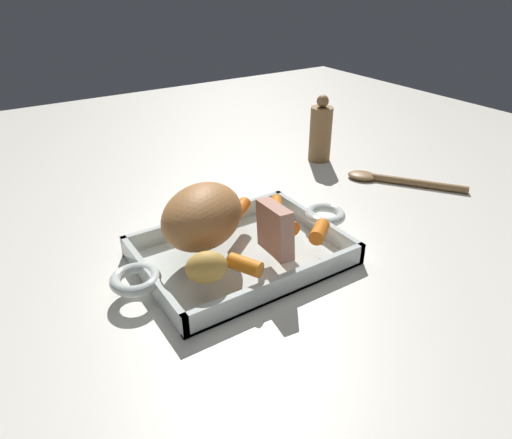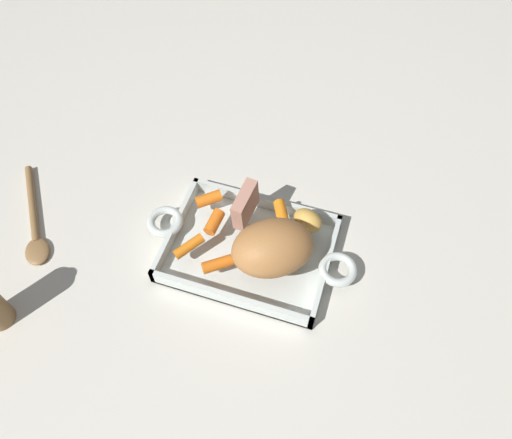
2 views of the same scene
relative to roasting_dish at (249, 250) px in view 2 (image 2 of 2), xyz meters
The scene contains 11 objects.
ground_plane 0.01m from the roasting_dish, ahead, with size 2.11×2.11×0.00m, color silver.
roasting_dish is the anchor object (origin of this frame).
pork_roast 0.08m from the roasting_dish, 23.57° to the right, with size 0.14×0.10×0.08m, color #B2753F.
roast_slice_outer 0.08m from the roasting_dish, 113.93° to the left, with size 0.02×0.07×0.07m, color tan.
baby_carrot_northeast 0.08m from the roasting_dish, 119.61° to the right, with size 0.02×0.02×0.05m, color orange.
baby_carrot_center_left 0.09m from the roasting_dish, 62.14° to the left, with size 0.02×0.02×0.05m, color orange.
baby_carrot_short 0.11m from the roasting_dish, 155.15° to the right, with size 0.02×0.02×0.06m, color orange.
baby_carrot_southeast 0.12m from the roasting_dish, 148.18° to the left, with size 0.02×0.02×0.05m, color orange.
baby_carrot_southwest 0.08m from the roasting_dish, 167.35° to the left, with size 0.02×0.02×0.04m, color orange.
potato_corner 0.12m from the roasting_dish, 35.52° to the left, with size 0.05×0.04×0.04m, color gold.
serving_spoon 0.40m from the roasting_dish, behind, with size 0.16×0.20×0.01m.
Camera 2 is at (0.15, -0.42, 0.78)m, focal length 35.09 mm.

